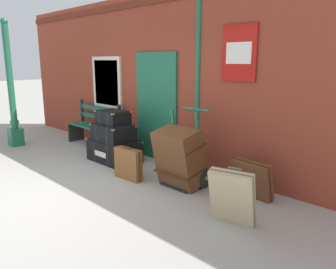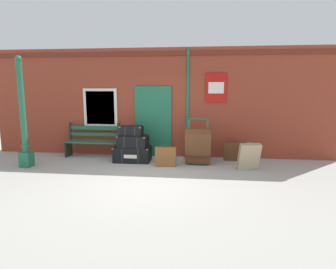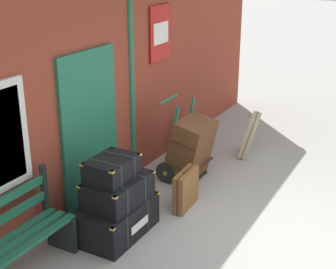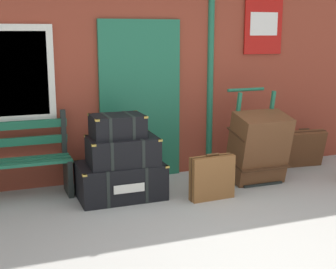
{
  "view_description": "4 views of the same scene",
  "coord_description": "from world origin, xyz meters",
  "px_view_note": "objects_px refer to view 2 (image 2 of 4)",
  "views": [
    {
      "loc": [
        4.49,
        -1.96,
        1.94
      ],
      "look_at": [
        0.66,
        1.91,
        0.72
      ],
      "focal_mm": 35.22,
      "sensor_mm": 36.0,
      "label": 1
    },
    {
      "loc": [
        1.25,
        -5.97,
        2.08
      ],
      "look_at": [
        0.37,
        1.57,
        0.81
      ],
      "focal_mm": 30.58,
      "sensor_mm": 36.0,
      "label": 2
    },
    {
      "loc": [
        -4.89,
        -1.31,
        3.25
      ],
      "look_at": [
        0.6,
        1.71,
        0.88
      ],
      "focal_mm": 52.63,
      "sensor_mm": 36.0,
      "label": 3
    },
    {
      "loc": [
        -2.06,
        -3.53,
        1.93
      ],
      "look_at": [
        -0.01,
        1.83,
        0.7
      ],
      "focal_mm": 50.95,
      "sensor_mm": 36.0,
      "label": 4
    }
  ],
  "objects_px": {
    "suitcase_tan": "(235,152)",
    "suitcase_umber": "(166,157)",
    "porters_trolley": "(198,153)",
    "large_brown_trunk": "(198,147)",
    "steamer_trunk_top": "(132,131)",
    "lamp_post": "(24,126)",
    "steamer_trunk_middle": "(133,141)",
    "suitcase_beige": "(249,157)",
    "steamer_trunk_base": "(133,154)",
    "platform_bench": "(93,142)"
  },
  "relations": [
    {
      "from": "suitcase_tan",
      "to": "suitcase_umber",
      "type": "xyz_separation_m",
      "value": [
        -1.87,
        -0.77,
        -0.02
      ]
    },
    {
      "from": "porters_trolley",
      "to": "large_brown_trunk",
      "type": "distance_m",
      "value": 0.27
    },
    {
      "from": "porters_trolley",
      "to": "suitcase_tan",
      "type": "relative_size",
      "value": 1.94
    },
    {
      "from": "suitcase_umber",
      "to": "steamer_trunk_top",
      "type": "bearing_deg",
      "value": 155.87
    },
    {
      "from": "large_brown_trunk",
      "to": "porters_trolley",
      "type": "bearing_deg",
      "value": 90.0
    },
    {
      "from": "lamp_post",
      "to": "steamer_trunk_middle",
      "type": "xyz_separation_m",
      "value": [
        2.67,
        0.85,
        -0.49
      ]
    },
    {
      "from": "lamp_post",
      "to": "steamer_trunk_middle",
      "type": "height_order",
      "value": "lamp_post"
    },
    {
      "from": "large_brown_trunk",
      "to": "suitcase_beige",
      "type": "bearing_deg",
      "value": -19.83
    },
    {
      "from": "steamer_trunk_base",
      "to": "suitcase_tan",
      "type": "height_order",
      "value": "suitcase_tan"
    },
    {
      "from": "steamer_trunk_top",
      "to": "porters_trolley",
      "type": "distance_m",
      "value": 1.94
    },
    {
      "from": "steamer_trunk_top",
      "to": "suitcase_beige",
      "type": "xyz_separation_m",
      "value": [
        3.13,
        -0.57,
        -0.52
      ]
    },
    {
      "from": "porters_trolley",
      "to": "steamer_trunk_middle",
      "type": "bearing_deg",
      "value": -176.6
    },
    {
      "from": "lamp_post",
      "to": "porters_trolley",
      "type": "height_order",
      "value": "lamp_post"
    },
    {
      "from": "porters_trolley",
      "to": "suitcase_umber",
      "type": "relative_size",
      "value": 2.15
    },
    {
      "from": "steamer_trunk_base",
      "to": "suitcase_tan",
      "type": "relative_size",
      "value": 1.63
    },
    {
      "from": "lamp_post",
      "to": "suitcase_tan",
      "type": "distance_m",
      "value": 5.69
    },
    {
      "from": "steamer_trunk_base",
      "to": "suitcase_umber",
      "type": "height_order",
      "value": "suitcase_umber"
    },
    {
      "from": "suitcase_tan",
      "to": "steamer_trunk_top",
      "type": "bearing_deg",
      "value": -173.71
    },
    {
      "from": "platform_bench",
      "to": "steamer_trunk_base",
      "type": "bearing_deg",
      "value": -17.74
    },
    {
      "from": "suitcase_beige",
      "to": "steamer_trunk_top",
      "type": "bearing_deg",
      "value": 169.76
    },
    {
      "from": "platform_bench",
      "to": "steamer_trunk_middle",
      "type": "distance_m",
      "value": 1.42
    },
    {
      "from": "steamer_trunk_middle",
      "to": "suitcase_tan",
      "type": "bearing_deg",
      "value": 7.14
    },
    {
      "from": "platform_bench",
      "to": "large_brown_trunk",
      "type": "height_order",
      "value": "platform_bench"
    },
    {
      "from": "steamer_trunk_middle",
      "to": "steamer_trunk_top",
      "type": "xyz_separation_m",
      "value": [
        -0.04,
        0.04,
        0.29
      ]
    },
    {
      "from": "porters_trolley",
      "to": "suitcase_beige",
      "type": "xyz_separation_m",
      "value": [
        1.28,
        -0.64,
        0.08
      ]
    },
    {
      "from": "porters_trolley",
      "to": "platform_bench",
      "type": "bearing_deg",
      "value": 173.79
    },
    {
      "from": "steamer_trunk_middle",
      "to": "steamer_trunk_top",
      "type": "distance_m",
      "value": 0.3
    },
    {
      "from": "suitcase_tan",
      "to": "suitcase_beige",
      "type": "distance_m",
      "value": 0.92
    },
    {
      "from": "steamer_trunk_middle",
      "to": "large_brown_trunk",
      "type": "bearing_deg",
      "value": -2.06
    },
    {
      "from": "suitcase_beige",
      "to": "steamer_trunk_middle",
      "type": "bearing_deg",
      "value": 170.3
    },
    {
      "from": "porters_trolley",
      "to": "suitcase_tan",
      "type": "distance_m",
      "value": 1.06
    },
    {
      "from": "suitcase_tan",
      "to": "steamer_trunk_base",
      "type": "bearing_deg",
      "value": -173.47
    },
    {
      "from": "lamp_post",
      "to": "steamer_trunk_base",
      "type": "distance_m",
      "value": 2.92
    },
    {
      "from": "large_brown_trunk",
      "to": "suitcase_tan",
      "type": "distance_m",
      "value": 1.13
    },
    {
      "from": "suitcase_tan",
      "to": "lamp_post",
      "type": "bearing_deg",
      "value": -167.65
    },
    {
      "from": "lamp_post",
      "to": "large_brown_trunk",
      "type": "relative_size",
      "value": 2.99
    },
    {
      "from": "steamer_trunk_base",
      "to": "porters_trolley",
      "type": "distance_m",
      "value": 1.83
    },
    {
      "from": "steamer_trunk_base",
      "to": "platform_bench",
      "type": "bearing_deg",
      "value": 162.26
    },
    {
      "from": "porters_trolley",
      "to": "large_brown_trunk",
      "type": "height_order",
      "value": "porters_trolley"
    },
    {
      "from": "steamer_trunk_base",
      "to": "porters_trolley",
      "type": "xyz_separation_m",
      "value": [
        1.83,
        0.08,
        0.06
      ]
    },
    {
      "from": "platform_bench",
      "to": "steamer_trunk_top",
      "type": "bearing_deg",
      "value": -17.58
    },
    {
      "from": "platform_bench",
      "to": "steamer_trunk_top",
      "type": "relative_size",
      "value": 2.62
    },
    {
      "from": "porters_trolley",
      "to": "large_brown_trunk",
      "type": "relative_size",
      "value": 1.27
    },
    {
      "from": "steamer_trunk_top",
      "to": "porters_trolley",
      "type": "height_order",
      "value": "porters_trolley"
    },
    {
      "from": "steamer_trunk_top",
      "to": "suitcase_tan",
      "type": "xyz_separation_m",
      "value": [
        2.88,
        0.32,
        -0.59
      ]
    },
    {
      "from": "large_brown_trunk",
      "to": "steamer_trunk_base",
      "type": "bearing_deg",
      "value": 177.1
    },
    {
      "from": "steamer_trunk_top",
      "to": "suitcase_beige",
      "type": "relative_size",
      "value": 0.85
    },
    {
      "from": "steamer_trunk_top",
      "to": "steamer_trunk_middle",
      "type": "bearing_deg",
      "value": -40.15
    },
    {
      "from": "steamer_trunk_middle",
      "to": "steamer_trunk_top",
      "type": "relative_size",
      "value": 1.36
    },
    {
      "from": "steamer_trunk_top",
      "to": "large_brown_trunk",
      "type": "height_order",
      "value": "steamer_trunk_top"
    }
  ]
}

